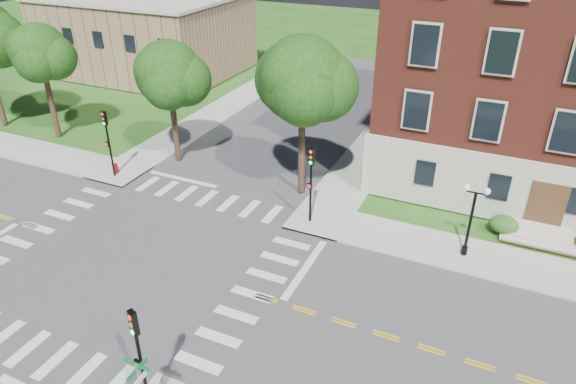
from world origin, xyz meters
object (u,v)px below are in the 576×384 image
at_px(traffic_signal_se, 138,349).
at_px(traffic_signal_ne, 311,176).
at_px(traffic_signal_nw, 107,135).
at_px(street_sign_pole, 140,381).
at_px(fire_hydrant, 116,168).
at_px(twin_lamp_west, 471,217).

height_order(traffic_signal_se, traffic_signal_ne, same).
relative_size(traffic_signal_nw, street_sign_pole, 1.55).
height_order(street_sign_pole, fire_hydrant, street_sign_pole).
xyz_separation_m(street_sign_pole, fire_hydrant, (-14.89, 15.60, -1.84)).
bearing_deg(twin_lamp_west, traffic_signal_ne, -177.75).
distance_m(traffic_signal_ne, traffic_signal_nw, 14.86).
bearing_deg(traffic_signal_se, traffic_signal_ne, 88.05).
relative_size(traffic_signal_se, traffic_signal_nw, 1.00).
relative_size(twin_lamp_west, fire_hydrant, 5.64).
xyz_separation_m(traffic_signal_se, street_sign_pole, (0.34, -0.55, -0.88)).
height_order(traffic_signal_se, street_sign_pole, traffic_signal_se).
bearing_deg(fire_hydrant, street_sign_pole, -46.34).
bearing_deg(traffic_signal_nw, traffic_signal_se, -45.47).
bearing_deg(street_sign_pole, fire_hydrant, 133.66).
distance_m(traffic_signal_se, twin_lamp_west, 17.89).
bearing_deg(traffic_signal_nw, street_sign_pole, -45.86).
relative_size(street_sign_pole, fire_hydrant, 4.13).
relative_size(traffic_signal_se, traffic_signal_ne, 1.00).
relative_size(traffic_signal_ne, fire_hydrant, 6.40).
distance_m(traffic_signal_nw, street_sign_pole, 21.12).
distance_m(street_sign_pole, fire_hydrant, 21.64).
bearing_deg(traffic_signal_ne, twin_lamp_west, 2.25).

